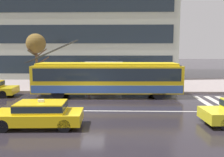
% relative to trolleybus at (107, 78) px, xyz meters
% --- Properties ---
extents(ground_plane, '(160.00, 160.00, 0.00)m').
position_rel_trolleybus_xyz_m(ground_plane, '(-1.32, -3.34, -1.52)').
color(ground_plane, '#272228').
extents(sidewalk_slab, '(80.00, 10.00, 0.14)m').
position_rel_trolleybus_xyz_m(sidewalk_slab, '(-1.32, 6.60, -1.45)').
color(sidewalk_slab, gray).
rests_on(sidewalk_slab, ground_plane).
extents(crosswalk_stripe_edge_near, '(0.44, 4.40, 0.01)m').
position_rel_trolleybus_xyz_m(crosswalk_stripe_edge_near, '(7.18, -1.87, -1.52)').
color(crosswalk_stripe_edge_near, beige).
rests_on(crosswalk_stripe_edge_near, ground_plane).
extents(crosswalk_stripe_inner_a, '(0.44, 4.40, 0.01)m').
position_rel_trolleybus_xyz_m(crosswalk_stripe_inner_a, '(8.08, -1.87, -1.52)').
color(crosswalk_stripe_inner_a, beige).
rests_on(crosswalk_stripe_inner_a, ground_plane).
extents(lane_centre_line, '(72.00, 0.14, 0.01)m').
position_rel_trolleybus_xyz_m(lane_centre_line, '(-1.32, -4.54, -1.52)').
color(lane_centre_line, silver).
rests_on(lane_centre_line, ground_plane).
extents(trolleybus, '(12.43, 2.74, 4.59)m').
position_rel_trolleybus_xyz_m(trolleybus, '(0.00, 0.00, 0.00)').
color(trolleybus, yellow).
rests_on(trolleybus, ground_plane).
extents(taxi_oncoming_near, '(4.39, 1.91, 1.39)m').
position_rel_trolleybus_xyz_m(taxi_oncoming_near, '(-3.03, -7.68, -0.82)').
color(taxi_oncoming_near, yellow).
rests_on(taxi_oncoming_near, ground_plane).
extents(bus_shelter, '(3.65, 1.63, 2.48)m').
position_rel_trolleybus_xyz_m(bus_shelter, '(-0.52, 3.52, 0.47)').
color(bus_shelter, gray).
rests_on(bus_shelter, sidewalk_slab).
extents(pedestrian_at_shelter, '(1.30, 1.30, 1.90)m').
position_rel_trolleybus_xyz_m(pedestrian_at_shelter, '(-1.71, 1.97, 0.10)').
color(pedestrian_at_shelter, '#5C434E').
rests_on(pedestrian_at_shelter, sidewalk_slab).
extents(pedestrian_approaching_curb, '(1.27, 1.27, 1.91)m').
position_rel_trolleybus_xyz_m(pedestrian_approaching_curb, '(-4.29, 3.43, 0.10)').
color(pedestrian_approaching_curb, black).
rests_on(pedestrian_approaching_curb, sidewalk_slab).
extents(street_tree_bare, '(2.17, 1.94, 5.23)m').
position_rel_trolleybus_xyz_m(street_tree_bare, '(-7.24, 4.38, 2.79)').
color(street_tree_bare, brown).
rests_on(street_tree_bare, sidewalk_slab).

